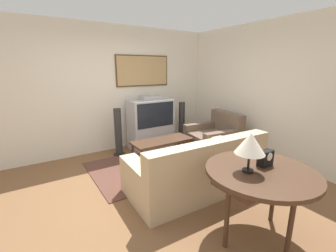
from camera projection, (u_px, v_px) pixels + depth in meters
ground_plane at (152, 191)px, 3.41m from camera, size 12.00×12.00×0.00m
wall_back at (103, 90)px, 4.81m from camera, size 12.00×0.10×2.70m
wall_right at (267, 92)px, 4.45m from camera, size 0.06×12.00×2.70m
area_rug at (160, 163)px, 4.40m from camera, size 2.58×1.59×0.01m
tv at (151, 123)px, 5.19m from camera, size 1.00×0.51×1.21m
couch at (197, 172)px, 3.38m from camera, size 2.04×1.05×0.87m
armchair at (214, 140)px, 4.87m from camera, size 1.04×1.04×0.88m
coffee_table at (162, 142)px, 4.44m from camera, size 1.20×0.50×0.44m
console_table at (261, 176)px, 2.33m from camera, size 1.13×1.13×0.79m
table_lamp at (250, 144)px, 2.20m from camera, size 0.30×0.30×0.41m
mantel_clock at (265, 158)px, 2.40m from camera, size 0.17×0.10×0.17m
speaker_tower_left at (118, 133)px, 4.71m from camera, size 0.26×0.26×1.01m
speaker_tower_right at (182, 123)px, 5.57m from camera, size 0.26×0.26×1.01m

